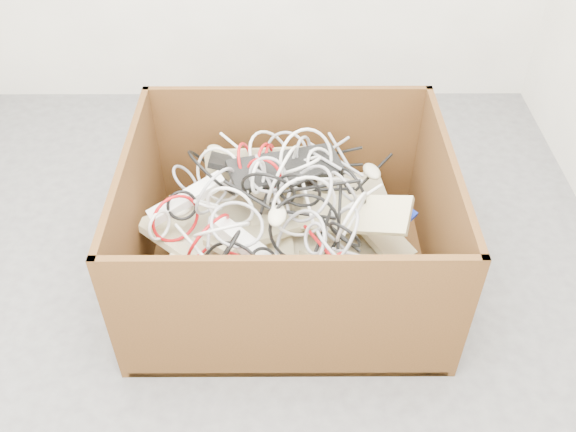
{
  "coord_description": "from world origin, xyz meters",
  "views": [
    {
      "loc": [
        0.16,
        -1.58,
        1.86
      ],
      "look_at": [
        0.17,
        0.13,
        0.3
      ],
      "focal_mm": 38.76,
      "sensor_mm": 36.0,
      "label": 1
    }
  ],
  "objects_px": {
    "power_strip_left": "(187,198)",
    "power_strip_right": "(249,247)",
    "cardboard_box": "(284,248)",
    "vga_plug": "(409,214)"
  },
  "relations": [
    {
      "from": "power_strip_right",
      "to": "cardboard_box",
      "type": "bearing_deg",
      "value": 96.0
    },
    {
      "from": "cardboard_box",
      "to": "power_strip_left",
      "type": "bearing_deg",
      "value": 174.89
    },
    {
      "from": "cardboard_box",
      "to": "power_strip_left",
      "type": "xyz_separation_m",
      "value": [
        -0.36,
        0.03,
        0.23
      ]
    },
    {
      "from": "cardboard_box",
      "to": "power_strip_right",
      "type": "xyz_separation_m",
      "value": [
        -0.12,
        -0.18,
        0.19
      ]
    },
    {
      "from": "cardboard_box",
      "to": "power_strip_right",
      "type": "height_order",
      "value": "cardboard_box"
    },
    {
      "from": "cardboard_box",
      "to": "vga_plug",
      "type": "relative_size",
      "value": 25.63
    },
    {
      "from": "power_strip_left",
      "to": "power_strip_right",
      "type": "relative_size",
      "value": 0.98
    },
    {
      "from": "cardboard_box",
      "to": "power_strip_left",
      "type": "height_order",
      "value": "cardboard_box"
    },
    {
      "from": "power_strip_left",
      "to": "vga_plug",
      "type": "distance_m",
      "value": 0.81
    },
    {
      "from": "power_strip_left",
      "to": "vga_plug",
      "type": "height_order",
      "value": "power_strip_left"
    }
  ]
}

